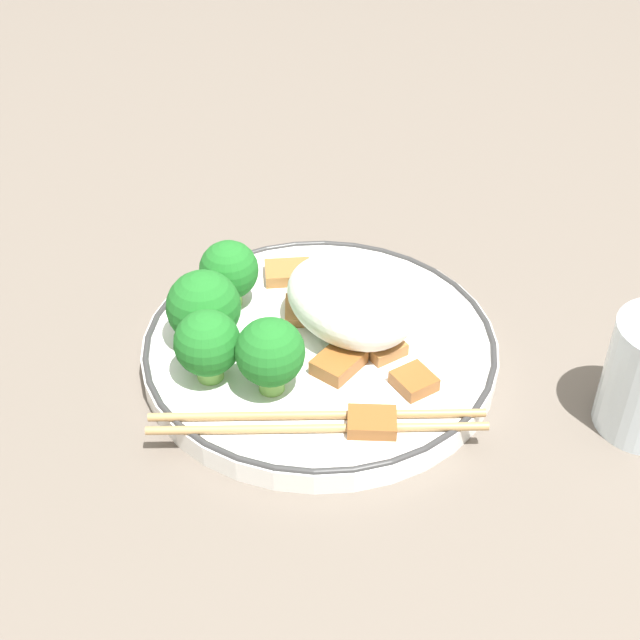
# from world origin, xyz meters

# --- Properties ---
(ground_plane) EXTENTS (3.00, 3.00, 0.00)m
(ground_plane) POSITION_xyz_m (0.00, 0.00, 0.00)
(ground_plane) COLOR #665B51
(plate) EXTENTS (0.27, 0.27, 0.02)m
(plate) POSITION_xyz_m (0.00, 0.00, 0.01)
(plate) COLOR white
(plate) RESTS_ON ground_plane
(rice_mound) EXTENTS (0.11, 0.08, 0.06)m
(rice_mound) POSITION_xyz_m (-0.01, -0.02, 0.05)
(rice_mound) COLOR white
(rice_mound) RESTS_ON plate
(broccoli_back_left) EXTENTS (0.05, 0.05, 0.06)m
(broccoli_back_left) POSITION_xyz_m (0.08, 0.02, 0.05)
(broccoli_back_left) COLOR #72AD4C
(broccoli_back_left) RESTS_ON plate
(broccoli_back_center) EXTENTS (0.06, 0.06, 0.06)m
(broccoli_back_center) POSITION_xyz_m (0.06, 0.06, 0.05)
(broccoli_back_center) COLOR #72AD4C
(broccoli_back_center) RESTS_ON plate
(broccoli_back_right) EXTENTS (0.05, 0.05, 0.06)m
(broccoli_back_right) POSITION_xyz_m (0.02, 0.08, 0.05)
(broccoli_back_right) COLOR #72AD4C
(broccoli_back_right) RESTS_ON plate
(broccoli_mid_left) EXTENTS (0.05, 0.05, 0.06)m
(broccoli_mid_left) POSITION_xyz_m (-0.01, 0.06, 0.05)
(broccoli_mid_left) COLOR #72AD4C
(broccoli_mid_left) RESTS_ON plate
(meat_near_front) EXTENTS (0.03, 0.04, 0.01)m
(meat_near_front) POSITION_xyz_m (0.01, -0.06, 0.02)
(meat_near_front) COLOR #995B28
(meat_near_front) RESTS_ON plate
(meat_near_left) EXTENTS (0.04, 0.04, 0.01)m
(meat_near_left) POSITION_xyz_m (-0.09, 0.04, 0.02)
(meat_near_left) COLOR brown
(meat_near_left) RESTS_ON plate
(meat_near_right) EXTENTS (0.03, 0.04, 0.01)m
(meat_near_right) POSITION_xyz_m (-0.03, 0.01, 0.02)
(meat_near_right) COLOR brown
(meat_near_right) RESTS_ON plate
(meat_near_back) EXTENTS (0.03, 0.03, 0.01)m
(meat_near_back) POSITION_xyz_m (-0.08, -0.01, 0.02)
(meat_near_back) COLOR brown
(meat_near_back) RESTS_ON plate
(meat_on_rice_edge) EXTENTS (0.03, 0.03, 0.01)m
(meat_on_rice_edge) POSITION_xyz_m (-0.04, -0.03, 0.02)
(meat_on_rice_edge) COLOR #9E6633
(meat_on_rice_edge) RESTS_ON plate
(meat_mid_left) EXTENTS (0.05, 0.05, 0.01)m
(meat_mid_left) POSITION_xyz_m (0.08, -0.04, 0.02)
(meat_mid_left) COLOR #9E6633
(meat_mid_left) RESTS_ON plate
(meat_mid_right) EXTENTS (0.04, 0.04, 0.01)m
(meat_mid_right) POSITION_xyz_m (0.03, -0.01, 0.02)
(meat_mid_right) COLOR #9E6633
(meat_mid_right) RESTS_ON plate
(chopsticks) EXTENTS (0.17, 0.18, 0.01)m
(chopsticks) POSITION_xyz_m (-0.06, 0.06, 0.02)
(chopsticks) COLOR #AD8451
(chopsticks) RESTS_ON plate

